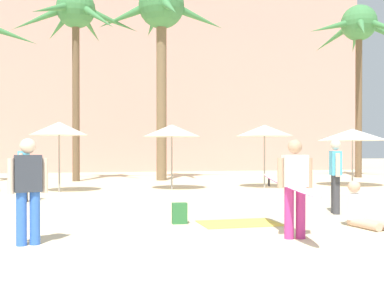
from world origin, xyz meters
TOP-DOWN VIEW (x-y plane):
  - ground at (0.00, 0.00)m, footprint 120.00×120.00m
  - hotel_pink at (5.13, 28.89)m, footprint 24.84×9.06m
  - palm_tree_left at (1.90, 16.03)m, footprint 6.31×6.32m
  - palm_tree_center at (12.51, 16.07)m, footprint 6.00×5.54m
  - palm_tree_right at (-2.12, 16.24)m, footprint 5.98×5.47m
  - cafe_umbrella_0 at (-2.47, 10.77)m, footprint 2.01×2.01m
  - cafe_umbrella_2 at (5.20, 10.87)m, footprint 2.21×2.21m
  - cafe_umbrella_3 at (9.00, 10.91)m, footprint 2.75×2.75m
  - cafe_umbrella_4 at (1.55, 10.88)m, footprint 2.14×2.14m
  - beach_towel at (1.60, 2.92)m, footprint 1.60×1.06m
  - backpack at (0.42, 3.17)m, footprint 0.31×0.25m
  - person_far_right at (2.03, 1.35)m, footprint 0.63×2.97m
  - person_mid_center at (3.78, 2.11)m, footprint 0.53×0.93m
  - person_mid_left at (4.23, 3.81)m, footprint 0.33×0.60m
  - person_near_left at (-2.27, 1.63)m, footprint 0.61×0.31m
  - person_near_right at (-3.22, 7.80)m, footprint 0.28×0.61m

SIDE VIEW (x-z plane):
  - ground at x=0.00m, z-range 0.00..0.00m
  - beach_towel at x=1.60m, z-range 0.00..0.01m
  - backpack at x=0.42m, z-range -0.01..0.41m
  - person_mid_center at x=3.78m, z-range -0.13..0.75m
  - person_far_right at x=2.03m, z-range 0.08..1.74m
  - person_near_left at x=-2.27m, z-range 0.08..1.75m
  - person_near_right at x=-3.22m, z-range 0.08..1.79m
  - person_mid_left at x=4.23m, z-range 0.08..1.81m
  - cafe_umbrella_3 at x=9.00m, z-range 0.93..3.26m
  - cafe_umbrella_4 at x=1.55m, z-range 0.98..3.40m
  - cafe_umbrella_0 at x=-2.47m, z-range 0.99..3.46m
  - cafe_umbrella_2 at x=5.20m, z-range 1.00..3.45m
  - palm_tree_right at x=-2.12m, z-range 3.06..12.05m
  - palm_tree_center at x=12.51m, z-range 3.12..12.28m
  - palm_tree_left at x=1.90m, z-range 3.03..12.57m
  - hotel_pink at x=5.13m, z-range 0.00..19.95m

